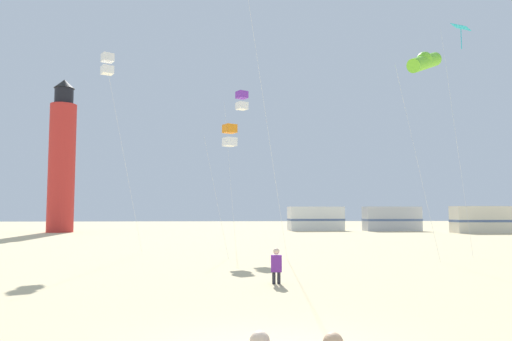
{
  "coord_description": "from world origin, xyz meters",
  "views": [
    {
      "loc": [
        -0.72,
        -7.83,
        2.33
      ],
      "look_at": [
        0.63,
        13.39,
        4.07
      ],
      "focal_mm": 34.55,
      "sensor_mm": 36.0,
      "label": 1
    }
  ],
  "objects_px": {
    "kite_tube_lime": "(424,62)",
    "rv_van_cream": "(483,220)",
    "kite_diamond_cyan": "(460,38)",
    "kite_box_violet": "(242,101)",
    "rv_van_silver": "(392,219)",
    "kite_flyer_standing": "(276,265)",
    "kite_box_orange": "(230,135)",
    "kite_box_white": "(108,64)",
    "rv_van_white": "(316,219)",
    "lighthouse_distant": "(62,160)"
  },
  "relations": [
    {
      "from": "kite_diamond_cyan",
      "to": "kite_box_orange",
      "type": "bearing_deg",
      "value": 176.72
    },
    {
      "from": "kite_tube_lime",
      "to": "rv_van_silver",
      "type": "relative_size",
      "value": 1.6
    },
    {
      "from": "lighthouse_distant",
      "to": "rv_van_cream",
      "type": "bearing_deg",
      "value": -5.73
    },
    {
      "from": "kite_box_white",
      "to": "rv_van_white",
      "type": "distance_m",
      "value": 36.18
    },
    {
      "from": "kite_box_orange",
      "to": "rv_van_silver",
      "type": "relative_size",
      "value": 1.05
    },
    {
      "from": "kite_flyer_standing",
      "to": "kite_box_orange",
      "type": "relative_size",
      "value": 0.17
    },
    {
      "from": "lighthouse_distant",
      "to": "rv_van_white",
      "type": "relative_size",
      "value": 2.54
    },
    {
      "from": "kite_flyer_standing",
      "to": "rv_van_cream",
      "type": "height_order",
      "value": "rv_van_cream"
    },
    {
      "from": "kite_diamond_cyan",
      "to": "kite_tube_lime",
      "type": "height_order",
      "value": "kite_diamond_cyan"
    },
    {
      "from": "kite_tube_lime",
      "to": "lighthouse_distant",
      "type": "height_order",
      "value": "lighthouse_distant"
    },
    {
      "from": "kite_box_violet",
      "to": "kite_box_white",
      "type": "height_order",
      "value": "kite_box_white"
    },
    {
      "from": "kite_tube_lime",
      "to": "rv_van_cream",
      "type": "relative_size",
      "value": 1.62
    },
    {
      "from": "kite_box_violet",
      "to": "kite_box_orange",
      "type": "bearing_deg",
      "value": -100.15
    },
    {
      "from": "lighthouse_distant",
      "to": "rv_van_white",
      "type": "height_order",
      "value": "lighthouse_distant"
    },
    {
      "from": "kite_flyer_standing",
      "to": "rv_van_white",
      "type": "xyz_separation_m",
      "value": [
        9.08,
        42.04,
        0.78
      ]
    },
    {
      "from": "rv_van_white",
      "to": "kite_diamond_cyan",
      "type": "bearing_deg",
      "value": -91.53
    },
    {
      "from": "kite_diamond_cyan",
      "to": "rv_van_white",
      "type": "relative_size",
      "value": 1.87
    },
    {
      "from": "kite_box_violet",
      "to": "lighthouse_distant",
      "type": "xyz_separation_m",
      "value": [
        -18.81,
        24.6,
        -1.3
      ]
    },
    {
      "from": "kite_box_violet",
      "to": "rv_van_cream",
      "type": "bearing_deg",
      "value": 37.64
    },
    {
      "from": "kite_tube_lime",
      "to": "rv_van_white",
      "type": "distance_m",
      "value": 35.28
    },
    {
      "from": "kite_diamond_cyan",
      "to": "lighthouse_distant",
      "type": "distance_m",
      "value": 42.63
    },
    {
      "from": "kite_diamond_cyan",
      "to": "rv_van_white",
      "type": "height_order",
      "value": "kite_diamond_cyan"
    },
    {
      "from": "kite_diamond_cyan",
      "to": "kite_tube_lime",
      "type": "distance_m",
      "value": 3.66
    },
    {
      "from": "kite_flyer_standing",
      "to": "kite_diamond_cyan",
      "type": "relative_size",
      "value": 0.09
    },
    {
      "from": "kite_box_violet",
      "to": "lighthouse_distant",
      "type": "relative_size",
      "value": 0.58
    },
    {
      "from": "kite_flyer_standing",
      "to": "kite_box_violet",
      "type": "distance_m",
      "value": 16.8
    },
    {
      "from": "kite_diamond_cyan",
      "to": "rv_van_cream",
      "type": "bearing_deg",
      "value": 60.09
    },
    {
      "from": "kite_flyer_standing",
      "to": "kite_box_orange",
      "type": "xyz_separation_m",
      "value": [
        -1.39,
        10.09,
        5.67
      ]
    },
    {
      "from": "rv_van_white",
      "to": "rv_van_silver",
      "type": "height_order",
      "value": "same"
    },
    {
      "from": "kite_flyer_standing",
      "to": "rv_van_cream",
      "type": "distance_m",
      "value": 42.92
    },
    {
      "from": "rv_van_cream",
      "to": "kite_box_white",
      "type": "bearing_deg",
      "value": -145.8
    },
    {
      "from": "lighthouse_distant",
      "to": "kite_flyer_standing",
      "type": "bearing_deg",
      "value": -63.57
    },
    {
      "from": "kite_diamond_cyan",
      "to": "rv_van_white",
      "type": "xyz_separation_m",
      "value": [
        -1.88,
        32.66,
        -10.2
      ]
    },
    {
      "from": "lighthouse_distant",
      "to": "kite_tube_lime",
      "type": "bearing_deg",
      "value": -48.52
    },
    {
      "from": "kite_flyer_standing",
      "to": "rv_van_white",
      "type": "distance_m",
      "value": 43.02
    },
    {
      "from": "kite_diamond_cyan",
      "to": "rv_van_silver",
      "type": "distance_m",
      "value": 33.42
    },
    {
      "from": "kite_box_orange",
      "to": "kite_box_violet",
      "type": "bearing_deg",
      "value": 79.85
    },
    {
      "from": "kite_box_violet",
      "to": "kite_tube_lime",
      "type": "xyz_separation_m",
      "value": [
        8.86,
        -6.7,
        0.59
      ]
    },
    {
      "from": "kite_box_violet",
      "to": "kite_diamond_cyan",
      "type": "height_order",
      "value": "kite_diamond_cyan"
    },
    {
      "from": "rv_van_silver",
      "to": "rv_van_cream",
      "type": "height_order",
      "value": "same"
    },
    {
      "from": "kite_box_orange",
      "to": "rv_van_cream",
      "type": "bearing_deg",
      "value": 42.36
    },
    {
      "from": "kite_box_white",
      "to": "kite_box_orange",
      "type": "distance_m",
      "value": 8.06
    },
    {
      "from": "kite_box_white",
      "to": "lighthouse_distant",
      "type": "relative_size",
      "value": 0.66
    },
    {
      "from": "kite_box_orange",
      "to": "kite_diamond_cyan",
      "type": "height_order",
      "value": "kite_diamond_cyan"
    },
    {
      "from": "kite_diamond_cyan",
      "to": "kite_box_white",
      "type": "bearing_deg",
      "value": 173.58
    },
    {
      "from": "rv_van_silver",
      "to": "rv_van_white",
      "type": "bearing_deg",
      "value": 167.9
    },
    {
      "from": "kite_box_violet",
      "to": "rv_van_silver",
      "type": "relative_size",
      "value": 1.49
    },
    {
      "from": "lighthouse_distant",
      "to": "rv_van_white",
      "type": "bearing_deg",
      "value": 5.97
    },
    {
      "from": "rv_van_white",
      "to": "rv_van_silver",
      "type": "relative_size",
      "value": 1.02
    },
    {
      "from": "kite_box_violet",
      "to": "kite_tube_lime",
      "type": "relative_size",
      "value": 0.93
    }
  ]
}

